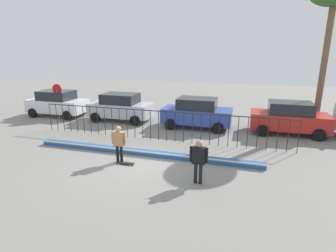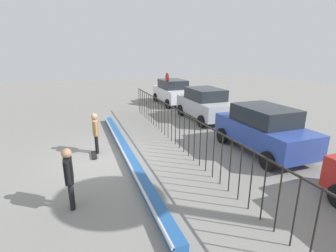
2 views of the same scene
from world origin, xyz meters
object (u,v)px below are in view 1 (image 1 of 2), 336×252
skateboard (125,163)px  skateboarder (119,141)px  parked_car_white (57,103)px  parked_car_red (289,118)px  parked_car_blue (197,113)px  camera_operator (199,158)px  parked_car_silver (121,107)px  stop_sign (58,97)px

skateboard → skateboarder: bearing=137.2°
parked_car_white → parked_car_red: size_ratio=1.00×
parked_car_white → parked_car_blue: 10.54m
skateboard → parked_car_blue: (1.90, 6.57, 0.91)m
skateboarder → parked_car_blue: (2.24, 6.41, -0.02)m
skateboarder → camera_operator: camera_operator is taller
parked_car_silver → parked_car_red: 10.82m
camera_operator → parked_car_red: bearing=-79.4°
parked_car_red → parked_car_white: bearing=-178.8°
parked_car_blue → camera_operator: bearing=-76.3°
skateboard → stop_sign: (-7.96, 6.04, 1.56)m
parked_car_red → stop_sign: 15.30m
parked_car_white → parked_car_silver: (5.13, 0.07, 0.00)m
parked_car_red → parked_car_silver: bearing=-179.2°
parked_car_blue → parked_car_red: 5.42m
camera_operator → stop_sign: (-11.29, 6.85, 0.60)m
skateboard → parked_car_red: bearing=24.9°
skateboard → camera_operator: 3.56m
camera_operator → parked_car_blue: 7.52m
parked_car_white → parked_car_blue: size_ratio=1.00×
camera_operator → parked_car_silver: bearing=-9.9°
camera_operator → parked_car_white: size_ratio=0.39×
skateboard → stop_sign: size_ratio=0.32×
skateboard → parked_car_silver: size_ratio=0.19×
parked_car_blue → parked_car_red: bearing=4.9°
parked_car_white → parked_car_blue: (10.54, -0.19, 0.00)m
parked_car_blue → skateboarder: bearing=-106.5°
skateboarder → stop_sign: stop_sign is taller
skateboarder → parked_car_blue: parked_car_blue is taller
camera_operator → stop_sign: size_ratio=0.67×
camera_operator → skateboard: bearing=24.6°
parked_car_white → stop_sign: 1.18m
camera_operator → stop_sign: 13.22m
parked_car_white → parked_car_red: same height
stop_sign → parked_car_silver: bearing=10.0°
skateboarder → parked_car_red: (7.65, 6.61, -0.02)m
parked_car_silver → parked_car_blue: 5.41m
skateboard → parked_car_red: 10.01m
skateboard → parked_car_red: size_ratio=0.19×
parked_car_silver → stop_sign: size_ratio=1.72×
skateboarder → parked_car_silver: bearing=146.4°
parked_car_red → camera_operator: bearing=-116.6°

